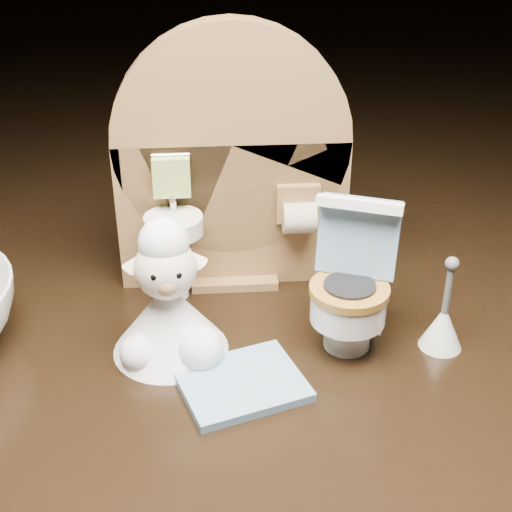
# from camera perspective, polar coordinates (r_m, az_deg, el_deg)

# --- Properties ---
(backdrop_panel) EXTENTS (0.13, 0.05, 0.15)m
(backdrop_panel) POSITION_cam_1_polar(r_m,az_deg,el_deg) (0.40, -2.02, 6.44)
(backdrop_panel) COLOR olive
(backdrop_panel) RESTS_ON ground
(toy_toilet) EXTENTS (0.05, 0.05, 0.08)m
(toy_toilet) POSITION_cam_1_polar(r_m,az_deg,el_deg) (0.36, 7.73, -2.74)
(toy_toilet) COLOR white
(toy_toilet) RESTS_ON ground
(bath_mat) EXTENTS (0.07, 0.06, 0.00)m
(bath_mat) POSITION_cam_1_polar(r_m,az_deg,el_deg) (0.34, -1.16, -10.15)
(bath_mat) COLOR #6C90AE
(bath_mat) RESTS_ON ground
(toilet_brush) EXTENTS (0.02, 0.02, 0.05)m
(toilet_brush) POSITION_cam_1_polar(r_m,az_deg,el_deg) (0.37, 14.72, -5.26)
(toilet_brush) COLOR white
(toilet_brush) RESTS_ON ground
(plush_lamb) EXTENTS (0.06, 0.06, 0.08)m
(plush_lamb) POSITION_cam_1_polar(r_m,az_deg,el_deg) (0.35, -6.98, -4.16)
(plush_lamb) COLOR white
(plush_lamb) RESTS_ON ground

